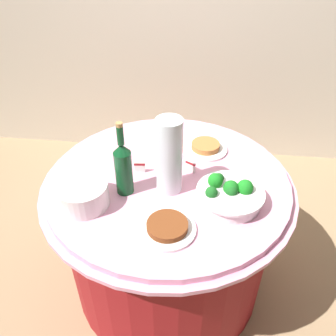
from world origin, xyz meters
TOP-DOWN VIEW (x-y plane):
  - ground_plane at (0.00, 0.00)m, footprint 6.00×6.00m
  - buffet_table at (0.00, 0.00)m, footprint 1.16×1.16m
  - broccoli_bowl at (0.27, -0.14)m, footprint 0.28×0.28m
  - plate_stack at (-0.32, -0.22)m, footprint 0.21×0.21m
  - wine_bottle at (-0.17, -0.12)m, footprint 0.07×0.07m
  - decorative_fruit_vase at (0.01, -0.08)m, footprint 0.11×0.11m
  - serving_tongs at (-0.02, 0.26)m, footprint 0.17×0.06m
  - food_plate_stir_fry at (0.04, -0.33)m, footprint 0.22×0.22m
  - food_plate_peanuts at (0.16, 0.24)m, footprint 0.22×0.22m
  - label_placard_front at (0.10, 0.06)m, footprint 0.05×0.03m
  - label_placard_mid at (0.00, 0.15)m, footprint 0.05×0.01m
  - label_placard_rear at (-0.13, 0.02)m, footprint 0.05×0.01m

SIDE VIEW (x-z plane):
  - ground_plane at x=0.00m, z-range 0.00..0.00m
  - buffet_table at x=0.00m, z-range 0.01..0.75m
  - serving_tongs at x=-0.02m, z-range 0.74..0.75m
  - food_plate_stir_fry at x=0.04m, z-range 0.74..0.77m
  - food_plate_peanuts at x=0.16m, z-range 0.74..0.78m
  - label_placard_front at x=0.10m, z-range 0.74..0.80m
  - label_placard_mid at x=0.00m, z-range 0.74..0.80m
  - label_placard_rear at x=-0.13m, z-range 0.74..0.80m
  - broccoli_bowl at x=0.27m, z-range 0.72..0.84m
  - plate_stack at x=-0.32m, z-range 0.74..0.84m
  - wine_bottle at x=-0.17m, z-range 0.70..1.04m
  - decorative_fruit_vase at x=0.01m, z-range 0.72..1.06m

